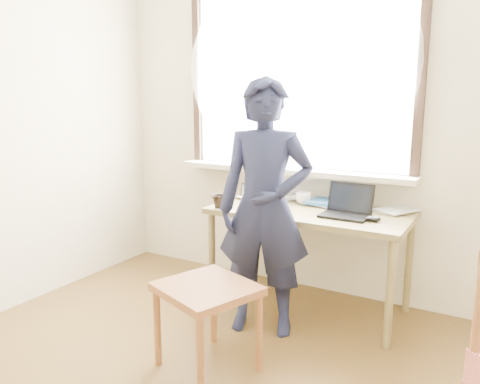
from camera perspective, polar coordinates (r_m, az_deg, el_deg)
The scene contains 12 objects.
room_shell at distance 1.96m, azimuth -9.67°, elevation 16.23°, with size 3.52×4.02×2.61m.
desk at distance 3.26m, azimuth 8.51°, elevation -3.42°, with size 1.34×0.67×0.72m.
laptop at distance 3.11m, azimuth 12.95°, elevation -1.95°, with size 0.31×0.25×0.21m.
mug_white at distance 3.39m, azimuth 7.72°, elevation -0.77°, with size 0.11×0.11×0.09m, color white.
mug_dark at distance 3.26m, azimuth -2.58°, elevation -1.15°, with size 0.10×0.10×0.09m, color black.
mouse at distance 3.01m, azimuth 15.92°, elevation -3.15°, with size 0.09×0.07×0.04m, color black.
desk_clutter at distance 3.49m, azimuth 5.63°, elevation -0.77°, with size 0.84×0.55×0.04m.
book_a at distance 3.60m, azimuth 4.28°, elevation -0.49°, with size 0.20×0.27×0.03m, color white.
book_b at distance 3.37m, azimuth 17.28°, elevation -1.85°, with size 0.19×0.26×0.02m, color white.
picture_frame at distance 3.54m, azimuth 1.12°, elevation 0.02°, with size 0.14×0.02×0.11m.
work_chair at distance 2.58m, azimuth -4.03°, elevation -12.80°, with size 0.60×0.59×0.48m.
person at distance 2.90m, azimuth 3.04°, elevation -1.98°, with size 0.58×0.38×1.60m, color black.
Camera 1 is at (1.22, -1.31, 1.46)m, focal length 35.00 mm.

